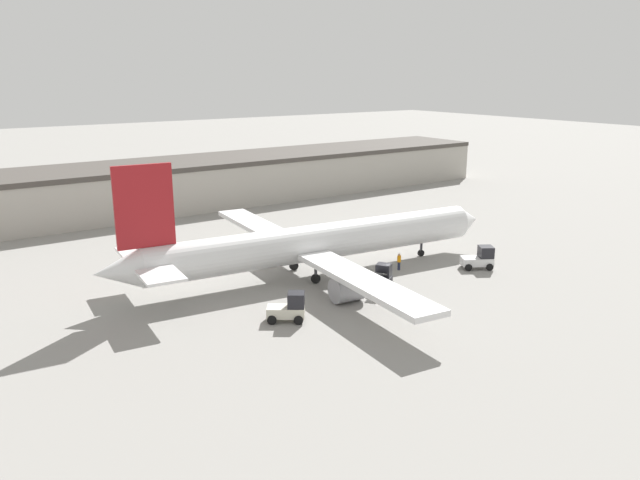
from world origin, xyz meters
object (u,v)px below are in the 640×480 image
Objects in this scene: ground_crew_worker at (399,261)px; pushback_tug at (289,308)px; belt_loader_truck at (382,279)px; baggage_tug at (480,258)px; airplane at (310,244)px.

pushback_tug is at bearing 59.22° from ground_crew_worker.
belt_loader_truck is at bearing 76.32° from ground_crew_worker.
ground_crew_worker is at bearing 179.94° from baggage_tug.
ground_crew_worker is 0.51× the size of pushback_tug.
ground_crew_worker is 0.50× the size of baggage_tug.
airplane reaches higher than ground_crew_worker.
ground_crew_worker is 6.56m from belt_loader_truck.
pushback_tug reaches higher than belt_loader_truck.
airplane is at bearing 78.58° from belt_loader_truck.
belt_loader_truck is 11.18m from pushback_tug.
pushback_tug is (-16.53, -5.06, 0.17)m from ground_crew_worker.
pushback_tug reaches higher than baggage_tug.
baggage_tug is 1.15× the size of belt_loader_truck.
belt_loader_truck reaches higher than ground_crew_worker.
airplane is 12.43× the size of pushback_tug.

